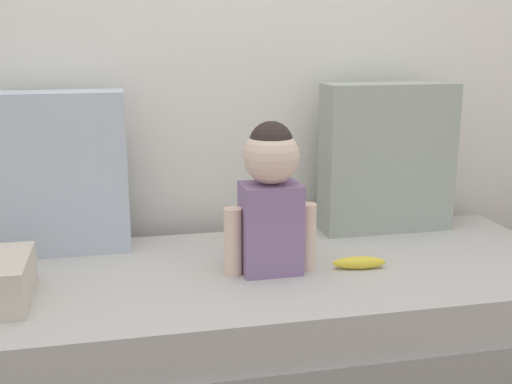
{
  "coord_description": "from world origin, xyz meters",
  "views": [
    {
      "loc": [
        -0.36,
        -1.83,
        1.09
      ],
      "look_at": [
        0.04,
        0.0,
        0.62
      ],
      "focal_mm": 43.9,
      "sensor_mm": 36.0,
      "label": 1
    }
  ],
  "objects_px": {
    "throw_pillow_right": "(387,158)",
    "toddler": "(271,193)",
    "couch": "(244,324)",
    "banana": "(359,263)",
    "throw_pillow_left": "(47,174)"
  },
  "relations": [
    {
      "from": "banana",
      "to": "throw_pillow_left",
      "type": "bearing_deg",
      "value": 158.29
    },
    {
      "from": "banana",
      "to": "toddler",
      "type": "bearing_deg",
      "value": 171.7
    },
    {
      "from": "throw_pillow_left",
      "to": "throw_pillow_right",
      "type": "bearing_deg",
      "value": 0.0
    },
    {
      "from": "couch",
      "to": "banana",
      "type": "distance_m",
      "value": 0.42
    },
    {
      "from": "couch",
      "to": "banana",
      "type": "xyz_separation_m",
      "value": [
        0.36,
        -0.07,
        0.21
      ]
    },
    {
      "from": "couch",
      "to": "throw_pillow_right",
      "type": "bearing_deg",
      "value": 27.12
    },
    {
      "from": "throw_pillow_right",
      "to": "toddler",
      "type": "xyz_separation_m",
      "value": [
        -0.53,
        -0.34,
        -0.02
      ]
    },
    {
      "from": "couch",
      "to": "throw_pillow_left",
      "type": "distance_m",
      "value": 0.82
    },
    {
      "from": "throw_pillow_right",
      "to": "banana",
      "type": "height_order",
      "value": "throw_pillow_right"
    },
    {
      "from": "toddler",
      "to": "banana",
      "type": "xyz_separation_m",
      "value": [
        0.28,
        -0.04,
        -0.23
      ]
    },
    {
      "from": "throw_pillow_left",
      "to": "banana",
      "type": "bearing_deg",
      "value": -21.71
    },
    {
      "from": "throw_pillow_right",
      "to": "throw_pillow_left",
      "type": "bearing_deg",
      "value": 180.0
    },
    {
      "from": "toddler",
      "to": "banana",
      "type": "height_order",
      "value": "toddler"
    },
    {
      "from": "throw_pillow_right",
      "to": "toddler",
      "type": "height_order",
      "value": "throw_pillow_right"
    },
    {
      "from": "couch",
      "to": "banana",
      "type": "bearing_deg",
      "value": -11.55
    }
  ]
}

